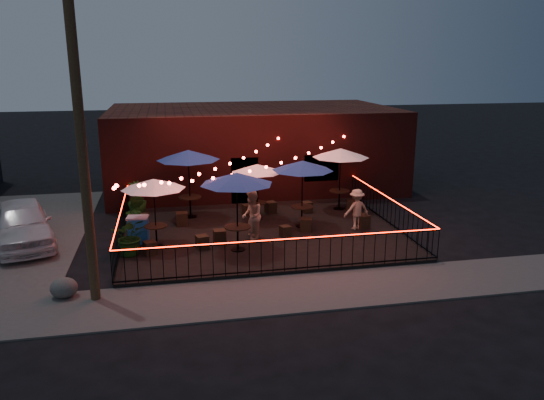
% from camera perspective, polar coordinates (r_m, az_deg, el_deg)
% --- Properties ---
extents(ground, '(110.00, 110.00, 0.00)m').
position_cam_1_polar(ground, '(18.00, -0.05, -5.74)').
color(ground, black).
rests_on(ground, ground).
extents(patio, '(10.00, 8.00, 0.15)m').
position_cam_1_polar(patio, '(19.83, -1.18, -3.53)').
color(patio, black).
rests_on(patio, ground).
extents(sidewalk, '(18.00, 2.50, 0.05)m').
position_cam_1_polar(sidewalk, '(15.07, 2.42, -9.92)').
color(sidewalk, '#464341').
rests_on(sidewalk, ground).
extents(brick_building, '(14.00, 8.00, 4.00)m').
position_cam_1_polar(brick_building, '(27.20, -2.12, 5.71)').
color(brick_building, '#3C1310').
rests_on(brick_building, ground).
extents(utility_pole, '(0.26, 0.26, 8.00)m').
position_cam_1_polar(utility_pole, '(14.27, -19.71, 4.56)').
color(utility_pole, '#3B2718').
rests_on(utility_pole, ground).
extents(fence_front, '(10.00, 0.04, 1.04)m').
position_cam_1_polar(fence_front, '(15.94, 1.37, -5.99)').
color(fence_front, black).
rests_on(fence_front, patio).
extents(fence_left, '(0.04, 8.00, 1.04)m').
position_cam_1_polar(fence_left, '(19.44, -15.87, -2.67)').
color(fence_left, black).
rests_on(fence_left, patio).
extents(fence_right, '(0.04, 8.00, 1.04)m').
position_cam_1_polar(fence_right, '(21.08, 12.31, -1.08)').
color(fence_right, black).
rests_on(fence_right, patio).
extents(festoon_lights, '(10.02, 8.72, 1.32)m').
position_cam_1_polar(festoon_lights, '(18.76, -4.10, 3.10)').
color(festoon_lights, red).
rests_on(festoon_lights, ground).
extents(cafe_table_0, '(2.30, 2.30, 2.36)m').
position_cam_1_polar(cafe_table_0, '(18.05, -12.64, 1.59)').
color(cafe_table_0, black).
rests_on(cafe_table_0, patio).
extents(cafe_table_1, '(2.58, 2.58, 2.75)m').
position_cam_1_polar(cafe_table_1, '(21.18, -9.00, 4.71)').
color(cafe_table_1, black).
rests_on(cafe_table_1, patio).
extents(cafe_table_2, '(2.67, 2.67, 2.65)m').
position_cam_1_polar(cafe_table_2, '(17.22, -3.82, 2.21)').
color(cafe_table_2, black).
rests_on(cafe_table_2, patio).
extents(cafe_table_3, '(2.54, 2.54, 2.23)m').
position_cam_1_polar(cafe_table_3, '(20.77, -1.62, 3.34)').
color(cafe_table_3, black).
rests_on(cafe_table_3, patio).
extents(cafe_table_4, '(2.97, 2.97, 2.55)m').
position_cam_1_polar(cafe_table_4, '(19.78, 3.30, 3.62)').
color(cafe_table_4, black).
rests_on(cafe_table_4, patio).
extents(cafe_table_5, '(3.02, 3.02, 2.61)m').
position_cam_1_polar(cafe_table_5, '(22.32, 7.40, 4.95)').
color(cafe_table_5, black).
rests_on(cafe_table_5, patio).
extents(bistro_chair_0, '(0.49, 0.49, 0.45)m').
position_cam_1_polar(bistro_chair_0, '(17.84, -12.97, -5.05)').
color(bistro_chair_0, black).
rests_on(bistro_chair_0, patio).
extents(bistro_chair_1, '(0.47, 0.47, 0.46)m').
position_cam_1_polar(bistro_chair_1, '(18.06, -7.52, -4.52)').
color(bistro_chair_1, black).
rests_on(bistro_chair_1, patio).
extents(bistro_chair_2, '(0.38, 0.38, 0.42)m').
position_cam_1_polar(bistro_chair_2, '(21.09, -13.65, -2.02)').
color(bistro_chair_2, black).
rests_on(bistro_chair_2, patio).
extents(bistro_chair_3, '(0.43, 0.43, 0.51)m').
position_cam_1_polar(bistro_chair_3, '(20.67, -9.67, -2.01)').
color(bistro_chair_3, black).
rests_on(bistro_chair_3, patio).
extents(bistro_chair_4, '(0.43, 0.43, 0.49)m').
position_cam_1_polar(bistro_chair_4, '(18.49, -5.66, -3.95)').
color(bistro_chair_4, black).
rests_on(bistro_chair_4, patio).
extents(bistro_chair_5, '(0.42, 0.42, 0.40)m').
position_cam_1_polar(bistro_chair_5, '(19.10, 1.44, -3.39)').
color(bistro_chair_5, black).
rests_on(bistro_chair_5, patio).
extents(bistro_chair_6, '(0.48, 0.48, 0.44)m').
position_cam_1_polar(bistro_chair_6, '(21.73, -2.64, -1.06)').
color(bistro_chair_6, black).
rests_on(bistro_chair_6, patio).
extents(bistro_chair_7, '(0.50, 0.50, 0.48)m').
position_cam_1_polar(bistro_chair_7, '(22.01, -0.15, -0.79)').
color(bistro_chair_7, black).
rests_on(bistro_chair_7, patio).
extents(bistro_chair_8, '(0.52, 0.52, 0.49)m').
position_cam_1_polar(bistro_chair_8, '(19.75, 3.67, -2.66)').
color(bistro_chair_8, black).
rests_on(bistro_chair_8, patio).
extents(bistro_chair_9, '(0.52, 0.52, 0.52)m').
position_cam_1_polar(bistro_chair_9, '(20.32, 9.71, -2.30)').
color(bistro_chair_9, black).
rests_on(bistro_chair_9, patio).
extents(bistro_chair_10, '(0.44, 0.44, 0.44)m').
position_cam_1_polar(bistro_chair_10, '(22.14, 3.78, -0.77)').
color(bistro_chair_10, black).
rests_on(bistro_chair_10, patio).
extents(bistro_chair_11, '(0.48, 0.48, 0.46)m').
position_cam_1_polar(bistro_chair_11, '(22.65, 8.54, -0.53)').
color(bistro_chair_11, black).
rests_on(bistro_chair_11, patio).
extents(patron_a, '(0.51, 0.64, 1.52)m').
position_cam_1_polar(patron_a, '(18.78, -2.09, -1.92)').
color(patron_a, '#DDAA8F').
rests_on(patron_a, patio).
extents(patron_b, '(0.72, 0.90, 1.77)m').
position_cam_1_polar(patron_b, '(18.62, -2.17, -1.67)').
color(patron_b, tan).
rests_on(patron_b, patio).
extents(patron_c, '(1.07, 0.72, 1.54)m').
position_cam_1_polar(patron_c, '(20.05, 9.08, -0.99)').
color(patron_c, beige).
rests_on(patron_c, patio).
extents(potted_shrub_a, '(1.19, 1.04, 1.28)m').
position_cam_1_polar(potted_shrub_a, '(17.83, -14.98, -3.77)').
color(potted_shrub_a, '#124115').
rests_on(potted_shrub_a, patio).
extents(potted_shrub_b, '(0.79, 0.67, 1.30)m').
position_cam_1_polar(potted_shrub_b, '(20.73, -14.52, -1.09)').
color(potted_shrub_b, '#0B3B0C').
rests_on(potted_shrub_b, patio).
extents(potted_shrub_c, '(0.98, 0.98, 1.37)m').
position_cam_1_polar(potted_shrub_c, '(22.34, -14.32, 0.15)').
color(potted_shrub_c, '#10400C').
rests_on(potted_shrub_c, patio).
extents(cooler, '(0.78, 0.60, 0.95)m').
position_cam_1_polar(cooler, '(18.97, -14.18, -3.09)').
color(cooler, '#1E63B4').
rests_on(cooler, patio).
extents(boulder, '(0.90, 0.79, 0.63)m').
position_cam_1_polar(boulder, '(15.70, -21.48, -8.78)').
color(boulder, '#444540').
rests_on(boulder, ground).
extents(car_white, '(3.12, 4.96, 1.57)m').
position_cam_1_polar(car_white, '(20.52, -25.30, -2.29)').
color(car_white, silver).
rests_on(car_white, ground).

